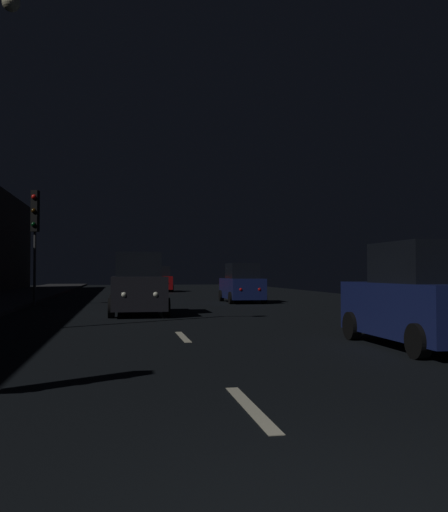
# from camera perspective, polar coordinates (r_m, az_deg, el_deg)

# --- Properties ---
(ground) EXTENTS (27.71, 84.00, 0.02)m
(ground) POSITION_cam_1_polar(r_m,az_deg,el_deg) (27.81, -7.32, -4.78)
(ground) COLOR black
(lane_centerline) EXTENTS (0.16, 30.99, 0.01)m
(lane_centerline) POSITION_cam_1_polar(r_m,az_deg,el_deg) (21.18, -6.39, -5.73)
(lane_centerline) COLOR beige
(lane_centerline) RESTS_ON ground
(traffic_light_far_left) EXTENTS (0.38, 0.48, 5.29)m
(traffic_light_far_left) POSITION_cam_1_polar(r_m,az_deg,el_deg) (27.59, -18.43, 3.34)
(traffic_light_far_left) COLOR #38383A
(traffic_light_far_left) RESTS_ON ground
(car_approaching_headlights) EXTENTS (2.05, 4.43, 2.23)m
(car_approaching_headlights) POSITION_cam_1_polar(r_m,az_deg,el_deg) (20.80, -8.63, -3.00)
(car_approaching_headlights) COLOR black
(car_approaching_headlights) RESTS_ON ground
(car_parked_right_near) EXTENTS (1.95, 4.22, 2.12)m
(car_parked_right_near) POSITION_cam_1_polar(r_m,az_deg,el_deg) (12.19, 19.20, -4.12)
(car_parked_right_near) COLOR #141E51
(car_parked_right_near) RESTS_ON ground
(car_distant_taillights) EXTENTS (1.83, 3.95, 1.99)m
(car_distant_taillights) POSITION_cam_1_polar(r_m,az_deg,el_deg) (44.83, -6.41, -2.41)
(car_distant_taillights) COLOR maroon
(car_distant_taillights) RESTS_ON ground
(car_parked_right_far) EXTENTS (1.81, 3.92, 1.98)m
(car_parked_right_far) POSITION_cam_1_polar(r_m,az_deg,el_deg) (28.66, 1.80, -2.87)
(car_parked_right_far) COLOR #141E51
(car_parked_right_far) RESTS_ON ground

